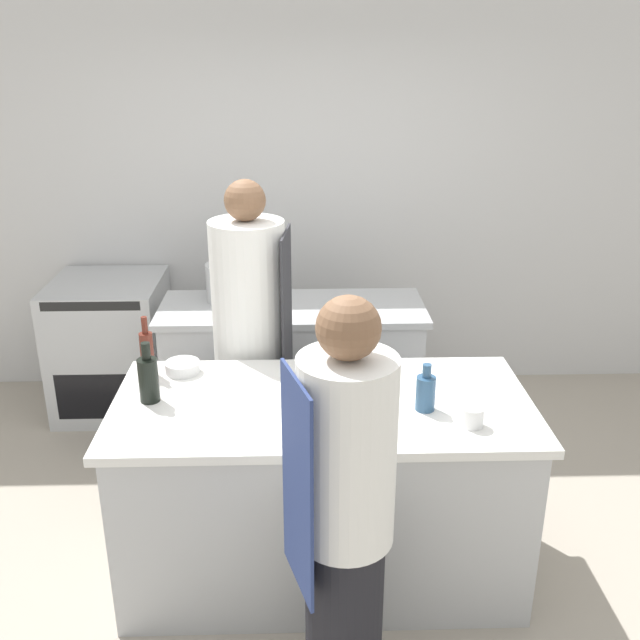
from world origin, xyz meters
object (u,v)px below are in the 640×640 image
object	(u,v)px
bottle_cooking_oil	(426,392)
bottle_wine	(374,374)
chef_at_prep_near	(345,519)
bottle_vinegar	(147,352)
oven_range	(112,345)
stockpot	(228,282)
cup	(472,417)
bowl_mixing_large	(183,367)
chef_at_stove	(251,346)
bottle_olive_oil	(148,378)
bowl_prep_small	(328,374)

from	to	relation	value
bottle_cooking_oil	bottle_wine	bearing A→B (deg)	136.75
chef_at_prep_near	bottle_vinegar	xyz separation A→B (m)	(-0.88, 1.06, 0.19)
bottle_cooking_oil	oven_range	bearing A→B (deg)	135.51
chef_at_prep_near	bottle_cooking_oil	distance (m)	0.79
bottle_vinegar	bottle_cooking_oil	world-z (taller)	bottle_vinegar
bottle_wine	stockpot	distance (m)	1.48
cup	bottle_cooking_oil	bearing A→B (deg)	139.45
oven_range	bowl_mixing_large	size ratio (longest dim) A/B	5.52
chef_at_stove	bottle_cooking_oil	world-z (taller)	chef_at_stove
oven_range	bottle_cooking_oil	size ratio (longest dim) A/B	4.27
bottle_cooking_oil	chef_at_prep_near	bearing A→B (deg)	-120.36
oven_range	chef_at_prep_near	size ratio (longest dim) A/B	0.55
cup	stockpot	distance (m)	1.97
chef_at_stove	bowl_mixing_large	xyz separation A→B (m)	(-0.31, -0.37, 0.05)
chef_at_prep_near	bottle_cooking_oil	size ratio (longest dim) A/B	7.75
bottle_wine	bottle_cooking_oil	size ratio (longest dim) A/B	0.97
bottle_wine	cup	world-z (taller)	bottle_wine
chef_at_stove	cup	world-z (taller)	chef_at_stove
bottle_vinegar	oven_range	bearing A→B (deg)	111.89
chef_at_stove	bowl_mixing_large	size ratio (longest dim) A/B	10.66
bowl_mixing_large	stockpot	distance (m)	1.05
chef_at_prep_near	stockpot	distance (m)	2.20
bottle_vinegar	cup	distance (m)	1.54
bottle_olive_oil	stockpot	size ratio (longest dim) A/B	1.04
oven_range	bowl_prep_small	world-z (taller)	bowl_prep_small
oven_range	stockpot	distance (m)	1.08
bottle_wine	cup	xyz separation A→B (m)	(0.37, -0.34, -0.04)
bottle_cooking_oil	stockpot	xyz separation A→B (m)	(-0.98, 1.45, 0.03)
bottle_wine	bowl_mixing_large	world-z (taller)	bottle_wine
bottle_vinegar	stockpot	size ratio (longest dim) A/B	1.10
chef_at_prep_near	chef_at_stove	world-z (taller)	chef_at_stove
bowl_mixing_large	chef_at_stove	bearing A→B (deg)	50.11
bottle_olive_oil	bowl_mixing_large	size ratio (longest dim) A/B	1.68
bottle_vinegar	chef_at_stove	bearing A→B (deg)	39.51
chef_at_prep_near	bottle_olive_oil	distance (m)	1.15
bottle_wine	chef_at_stove	bearing A→B (deg)	135.67
bottle_vinegar	bowl_mixing_large	world-z (taller)	bottle_vinegar
bowl_mixing_large	bowl_prep_small	xyz separation A→B (m)	(0.70, -0.10, 0.00)
oven_range	bowl_mixing_large	world-z (taller)	bowl_mixing_large
bottle_olive_oil	bottle_cooking_oil	world-z (taller)	bottle_olive_oil
bottle_wine	cup	distance (m)	0.50
bottle_cooking_oil	stockpot	distance (m)	1.75
chef_at_prep_near	chef_at_stove	xyz separation A→B (m)	(-0.41, 1.44, 0.05)
bowl_mixing_large	bottle_olive_oil	bearing A→B (deg)	-109.10
oven_range	bottle_olive_oil	distance (m)	1.88
stockpot	chef_at_prep_near	bearing A→B (deg)	-74.41
oven_range	chef_at_stove	xyz separation A→B (m)	(1.03, -1.03, 0.43)
bottle_olive_oil	bowl_mixing_large	bearing A→B (deg)	70.90
oven_range	bowl_prep_small	xyz separation A→B (m)	(1.42, -1.50, 0.48)
bottle_cooking_oil	cup	bearing A→B (deg)	-40.55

